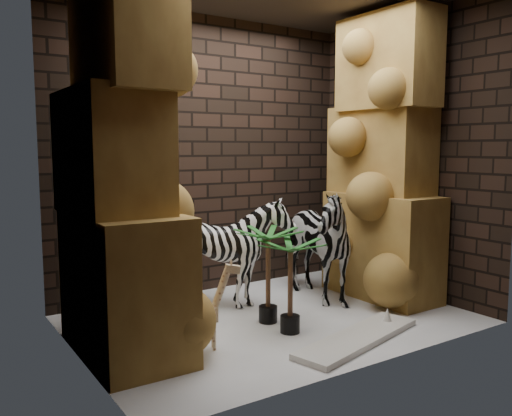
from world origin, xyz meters
TOP-DOWN VIEW (x-y plane):
  - floor at (0.00, 0.00)m, footprint 3.50×3.50m
  - wall_back at (0.00, 1.25)m, footprint 3.50×0.00m
  - wall_front at (0.00, -1.25)m, footprint 3.50×0.00m
  - wall_left at (-1.75, 0.00)m, footprint 0.00×3.00m
  - wall_right at (1.75, 0.00)m, footprint 0.00×3.00m
  - rock_pillar_left at (-1.40, 0.00)m, footprint 0.68×1.30m
  - rock_pillar_right at (1.42, 0.00)m, footprint 0.58×1.25m
  - zebra_right at (0.71, 0.34)m, footprint 0.77×1.24m
  - zebra_left at (-0.11, 0.55)m, footprint 0.94×1.15m
  - giraffe_toy at (-0.89, -0.30)m, footprint 0.40×0.25m
  - palm_front at (-0.08, -0.04)m, footprint 0.36×0.36m
  - palm_back at (-0.07, -0.37)m, footprint 0.36×0.36m
  - surfboard at (0.27, -0.84)m, footprint 1.44×0.68m

SIDE VIEW (x-z plane):
  - floor at x=0.00m, z-range 0.00..0.00m
  - surfboard at x=0.27m, z-range 0.00..0.05m
  - giraffe_toy at x=-0.89m, z-range 0.00..0.73m
  - palm_back at x=-0.07m, z-range 0.00..0.82m
  - palm_front at x=-0.08m, z-range 0.00..0.88m
  - zebra_left at x=-0.11m, z-range 0.00..1.01m
  - zebra_right at x=0.71m, z-range 0.00..1.39m
  - wall_back at x=0.00m, z-range -0.25..3.25m
  - wall_front at x=0.00m, z-range -0.25..3.25m
  - wall_left at x=-1.75m, z-range 0.00..3.00m
  - wall_right at x=1.75m, z-range 0.00..3.00m
  - rock_pillar_left at x=-1.40m, z-range 0.00..3.00m
  - rock_pillar_right at x=1.42m, z-range 0.00..3.00m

